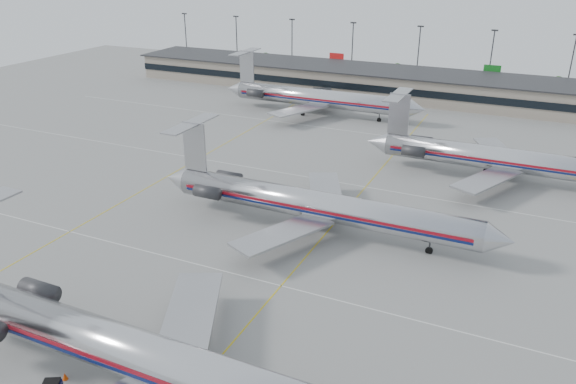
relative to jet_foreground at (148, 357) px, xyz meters
The scene contains 9 objects.
ground 9.93m from the jet_foreground, 73.19° to the left, with size 260.00×260.00×0.00m, color gray.
apron_markings 19.36m from the jet_foreground, 81.95° to the left, with size 160.00×0.15×0.02m, color silver.
terminal 106.81m from the jet_foreground, 88.57° to the left, with size 162.00×17.00×6.25m.
light_mast_row 120.93m from the jet_foreground, 88.74° to the left, with size 163.60×0.40×15.28m.
jet_foreground is the anchor object (origin of this frame).
jet_second_row 32.54m from the jet_foreground, 88.79° to the left, with size 46.67×27.48×12.22m.
jet_third_row 63.63m from the jet_foreground, 71.18° to the left, with size 44.37×27.29×12.13m.
jet_back_row 85.98m from the jet_foreground, 103.28° to the left, with size 45.82×28.18×12.53m.
cone_left 8.63m from the jet_foreground, 167.55° to the right, with size 0.48×0.48×0.65m, color #F54808.
Camera 1 is at (22.16, -36.26, 33.35)m, focal length 35.00 mm.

